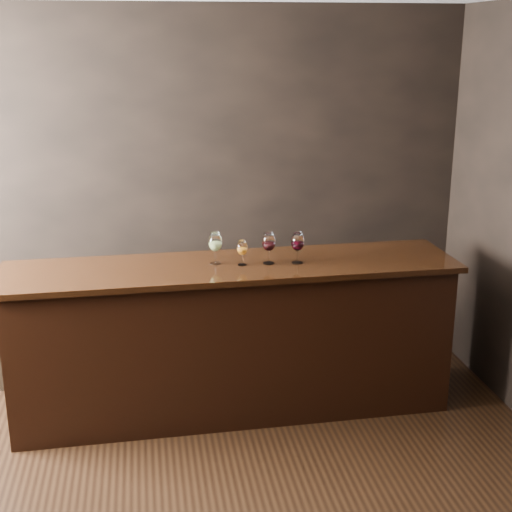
{
  "coord_description": "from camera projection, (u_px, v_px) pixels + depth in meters",
  "views": [
    {
      "loc": [
        -0.03,
        -3.24,
        2.53
      ],
      "look_at": [
        0.71,
        1.3,
        1.13
      ],
      "focal_mm": 50.0,
      "sensor_mm": 36.0,
      "label": 1
    }
  ],
  "objects": [
    {
      "name": "room_shell",
      "position": [
        99.0,
        200.0,
        3.35
      ],
      "size": [
        5.02,
        4.52,
        2.81
      ],
      "color": "black",
      "rests_on": "ground"
    },
    {
      "name": "glass_red_a",
      "position": [
        269.0,
        243.0,
        4.78
      ],
      "size": [
        0.09,
        0.09,
        0.21
      ],
      "color": "white",
      "rests_on": "bar_top"
    },
    {
      "name": "glass_red_b",
      "position": [
        298.0,
        243.0,
        4.79
      ],
      "size": [
        0.09,
        0.09,
        0.21
      ],
      "color": "white",
      "rests_on": "bar_top"
    },
    {
      "name": "glass_amber",
      "position": [
        242.0,
        248.0,
        4.75
      ],
      "size": [
        0.07,
        0.07,
        0.17
      ],
      "color": "white",
      "rests_on": "bar_top"
    },
    {
      "name": "bar_top",
      "position": [
        232.0,
        267.0,
        4.81
      ],
      "size": [
        3.09,
        0.78,
        0.04
      ],
      "primitive_type": "cube",
      "rotation": [
        0.0,
        0.0,
        0.02
      ],
      "color": "black",
      "rests_on": "bar_counter"
    },
    {
      "name": "back_bar_shelf",
      "position": [
        87.0,
        327.0,
        5.53
      ],
      "size": [
        2.18,
        0.4,
        0.79
      ],
      "primitive_type": "cube",
      "color": "black",
      "rests_on": "ground"
    },
    {
      "name": "bar_counter",
      "position": [
        233.0,
        341.0,
        4.96
      ],
      "size": [
        2.99,
        0.71,
        1.04
      ],
      "primitive_type": "cube",
      "rotation": [
        0.0,
        0.0,
        0.02
      ],
      "color": "black",
      "rests_on": "ground"
    },
    {
      "name": "glass_white",
      "position": [
        215.0,
        243.0,
        4.77
      ],
      "size": [
        0.09,
        0.09,
        0.22
      ],
      "color": "white",
      "rests_on": "bar_top"
    }
  ]
}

